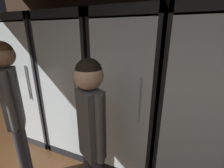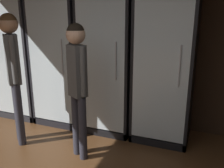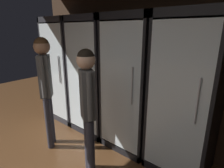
{
  "view_description": "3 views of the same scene",
  "coord_description": "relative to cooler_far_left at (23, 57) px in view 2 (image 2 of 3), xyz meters",
  "views": [
    {
      "loc": [
        0.01,
        0.85,
        1.8
      ],
      "look_at": [
        -0.72,
        2.65,
        1.15
      ],
      "focal_mm": 24.42,
      "sensor_mm": 36.0,
      "label": 1
    },
    {
      "loc": [
        0.84,
        -0.67,
        1.77
      ],
      "look_at": [
        -0.35,
        2.37,
        0.8
      ],
      "focal_mm": 40.01,
      "sensor_mm": 36.0,
      "label": 2
    },
    {
      "loc": [
        0.99,
        0.4,
        1.84
      ],
      "look_at": [
        -0.96,
        2.71,
        0.94
      ],
      "focal_mm": 29.44,
      "sensor_mm": 36.0,
      "label": 3
    }
  ],
  "objects": [
    {
      "name": "wall_back",
      "position": [
        2.11,
        0.34,
        0.39
      ],
      "size": [
        6.0,
        0.06,
        2.8
      ],
      "primitive_type": "cube",
      "color": "#382619",
      "rests_on": "ground"
    },
    {
      "name": "cooler_far_left",
      "position": [
        0.0,
        0.0,
        0.0
      ],
      "size": [
        0.77,
        0.69,
        2.06
      ],
      "color": "#2B2B30",
      "rests_on": "ground"
    },
    {
      "name": "cooler_left",
      "position": [
        0.81,
        0.0,
        0.01
      ],
      "size": [
        0.77,
        0.69,
        2.06
      ],
      "color": "black",
      "rests_on": "ground"
    },
    {
      "name": "cooler_center",
      "position": [
        1.61,
        -0.0,
        -0.0
      ],
      "size": [
        0.77,
        0.69,
        2.06
      ],
      "color": "black",
      "rests_on": "ground"
    },
    {
      "name": "cooler_right",
      "position": [
        2.42,
        0.0,
        -0.0
      ],
      "size": [
        0.77,
        0.69,
        2.06
      ],
      "color": "black",
      "rests_on": "ground"
    },
    {
      "name": "shopper_near",
      "position": [
        1.57,
        -0.92,
        0.03
      ],
      "size": [
        0.29,
        0.23,
        1.64
      ],
      "color": "#2D2D38",
      "rests_on": "ground"
    },
    {
      "name": "shopper_far",
      "position": [
        0.63,
        -0.91,
        0.1
      ],
      "size": [
        0.26,
        0.26,
        1.74
      ],
      "color": "#2D2D38",
      "rests_on": "ground"
    }
  ]
}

